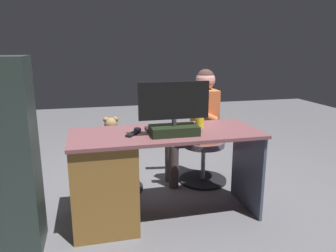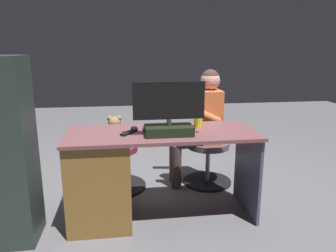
# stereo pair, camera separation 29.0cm
# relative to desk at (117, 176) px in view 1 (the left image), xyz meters

# --- Properties ---
(ground_plane) EXTENTS (10.00, 10.00, 0.00)m
(ground_plane) POSITION_rel_desk_xyz_m (-0.40, -0.31, -0.40)
(ground_plane) COLOR #5D5D62
(desk) EXTENTS (1.52, 0.62, 0.74)m
(desk) POSITION_rel_desk_xyz_m (0.00, 0.00, 0.00)
(desk) COLOR brown
(desk) RESTS_ON ground_plane
(monitor) EXTENTS (0.55, 0.20, 0.41)m
(monitor) POSITION_rel_desk_xyz_m (-0.44, 0.10, 0.48)
(monitor) COLOR black
(monitor) RESTS_ON desk
(keyboard) EXTENTS (0.42, 0.14, 0.02)m
(keyboard) POSITION_rel_desk_xyz_m (-0.46, -0.07, 0.35)
(keyboard) COLOR black
(keyboard) RESTS_ON desk
(computer_mouse) EXTENTS (0.06, 0.10, 0.04)m
(computer_mouse) POSITION_rel_desk_xyz_m (-0.18, -0.06, 0.36)
(computer_mouse) COLOR #231D2D
(computer_mouse) RESTS_ON desk
(cup) EXTENTS (0.07, 0.07, 0.10)m
(cup) POSITION_rel_desk_xyz_m (-0.72, -0.10, 0.39)
(cup) COLOR yellow
(cup) RESTS_ON desk
(tv_remote) EXTENTS (0.12, 0.15, 0.02)m
(tv_remote) POSITION_rel_desk_xyz_m (-0.13, 0.04, 0.35)
(tv_remote) COLOR black
(tv_remote) RESTS_ON desk
(notebook_binder) EXTENTS (0.29, 0.35, 0.02)m
(notebook_binder) POSITION_rel_desk_xyz_m (-0.50, -0.01, 0.36)
(notebook_binder) COLOR beige
(notebook_binder) RESTS_ON desk
(office_chair_teddy) EXTENTS (0.59, 0.59, 0.45)m
(office_chair_teddy) POSITION_rel_desk_xyz_m (-0.01, -0.63, -0.15)
(office_chair_teddy) COLOR black
(office_chair_teddy) RESTS_ON ground_plane
(teddy_bear) EXTENTS (0.22, 0.22, 0.30)m
(teddy_bear) POSITION_rel_desk_xyz_m (-0.01, -0.64, 0.19)
(teddy_bear) COLOR olive
(teddy_bear) RESTS_ON office_chair_teddy
(visitor_chair) EXTENTS (0.50, 0.50, 0.45)m
(visitor_chair) POSITION_rel_desk_xyz_m (-0.95, -0.62, -0.13)
(visitor_chair) COLOR black
(visitor_chair) RESTS_ON ground_plane
(person) EXTENTS (0.50, 0.48, 1.19)m
(person) POSITION_rel_desk_xyz_m (-0.88, -0.62, 0.30)
(person) COLOR #CA6638
(person) RESTS_ON ground_plane
(equipment_rack) EXTENTS (0.44, 0.36, 1.35)m
(equipment_rack) POSITION_rel_desk_xyz_m (0.78, 0.18, 0.28)
(equipment_rack) COLOR #27332E
(equipment_rack) RESTS_ON ground_plane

